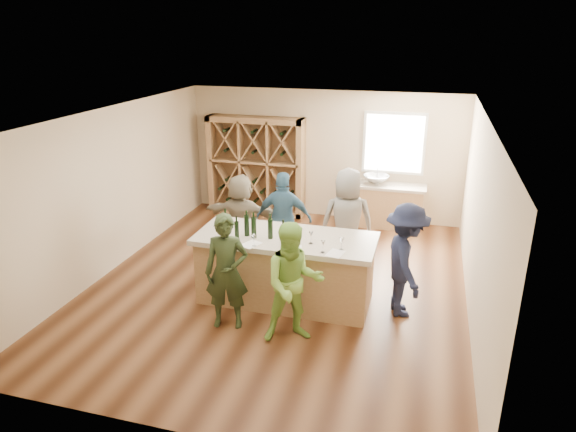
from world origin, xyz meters
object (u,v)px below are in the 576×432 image
(person_far_mid, at_px, (284,219))
(wine_rack, at_px, (256,166))
(person_near_right, at_px, (294,283))
(wine_bottle_a, at_px, (226,224))
(wine_bottle_d, at_px, (254,228))
(person_far_right, at_px, (347,221))
(person_far_left, at_px, (241,217))
(wine_bottle_c, at_px, (247,226))
(tasting_counter_base, at_px, (286,271))
(person_near_left, at_px, (227,272))
(wine_bottle_f, at_px, (283,235))
(sink, at_px, (376,179))
(person_server, at_px, (405,260))
(wine_bottle_e, at_px, (270,229))
(wine_bottle_b, at_px, (237,230))

(person_far_mid, bearing_deg, wine_rack, -67.34)
(person_near_right, bearing_deg, wine_rack, 90.95)
(wine_bottle_a, height_order, person_near_right, person_near_right)
(wine_rack, xyz_separation_m, wine_bottle_d, (1.31, -3.92, 0.14))
(person_far_mid, xyz_separation_m, person_far_right, (1.13, -0.02, 0.07))
(person_far_left, bearing_deg, wine_bottle_c, 113.34)
(tasting_counter_base, relative_size, person_far_mid, 1.53)
(person_near_left, height_order, person_far_left, person_near_left)
(tasting_counter_base, relative_size, person_far_right, 1.41)
(wine_bottle_d, height_order, person_near_left, person_near_left)
(wine_bottle_c, xyz_separation_m, person_near_right, (0.96, -0.87, -0.40))
(tasting_counter_base, height_order, wine_bottle_f, wine_bottle_f)
(sink, xyz_separation_m, person_near_left, (-1.54, -4.59, -0.17))
(wine_rack, distance_m, person_near_left, 4.81)
(person_server, xyz_separation_m, person_far_left, (-3.00, 1.24, -0.06))
(wine_bottle_d, height_order, person_far_right, person_far_right)
(wine_bottle_a, height_order, wine_bottle_e, wine_bottle_a)
(person_near_right, distance_m, person_far_left, 2.84)
(wine_bottle_c, bearing_deg, person_far_right, 47.19)
(wine_bottle_d, distance_m, person_far_left, 1.76)
(wine_rack, relative_size, person_near_right, 1.30)
(wine_bottle_e, relative_size, wine_bottle_f, 1.03)
(wine_bottle_e, relative_size, person_far_left, 0.19)
(tasting_counter_base, bearing_deg, wine_bottle_a, -170.52)
(person_far_mid, height_order, wine_bottle_f, person_far_mid)
(person_server, height_order, person_far_right, person_far_right)
(person_near_right, xyz_separation_m, person_far_right, (0.33, 2.27, 0.08))
(sink, relative_size, wine_bottle_f, 1.81)
(wine_bottle_e, relative_size, person_far_mid, 0.18)
(wine_bottle_b, relative_size, wine_bottle_c, 0.82)
(wine_bottle_d, bearing_deg, wine_bottle_b, -157.13)
(wine_bottle_b, xyz_separation_m, person_far_right, (1.41, 1.54, -0.29))
(person_near_right, relative_size, person_server, 0.99)
(wine_bottle_c, xyz_separation_m, wine_bottle_f, (0.62, -0.17, -0.01))
(sink, height_order, person_far_mid, person_far_mid)
(person_near_left, relative_size, person_far_left, 1.06)
(tasting_counter_base, bearing_deg, person_near_right, -68.41)
(person_far_left, bearing_deg, wine_bottle_d, 116.65)
(person_near_left, distance_m, person_far_left, 2.34)
(wine_bottle_b, xyz_separation_m, wine_bottle_d, (0.23, 0.10, 0.03))
(sink, relative_size, person_near_right, 0.32)
(tasting_counter_base, bearing_deg, person_far_left, 132.29)
(person_near_right, bearing_deg, tasting_counter_base, 88.22)
(tasting_counter_base, relative_size, person_near_right, 1.54)
(person_far_left, bearing_deg, tasting_counter_base, 131.71)
(wine_rack, height_order, person_near_right, wine_rack)
(wine_rack, bearing_deg, person_far_right, -44.92)
(wine_rack, height_order, person_far_right, wine_rack)
(wine_bottle_b, xyz_separation_m, wine_bottle_c, (0.11, 0.14, 0.03))
(wine_bottle_a, xyz_separation_m, person_near_right, (1.29, -0.85, -0.40))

